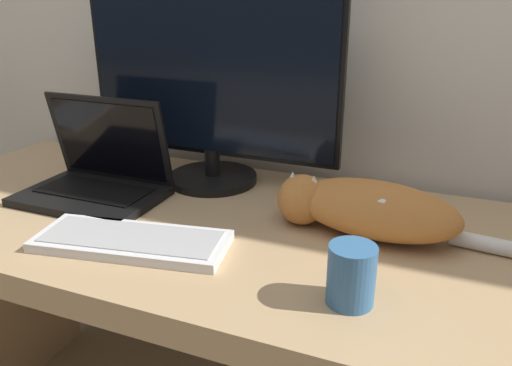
% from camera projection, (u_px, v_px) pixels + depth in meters
% --- Properties ---
extents(desk, '(1.59, 0.71, 0.77)m').
position_uv_depth(desk, '(204.00, 277.00, 1.20)').
color(desk, tan).
rests_on(desk, ground_plane).
extents(monitor, '(0.69, 0.24, 0.50)m').
position_uv_depth(monitor, '(210.00, 87.00, 1.26)').
color(monitor, black).
rests_on(monitor, desk).
extents(laptop, '(0.34, 0.23, 0.24)m').
position_uv_depth(laptop, '(97.00, 178.00, 1.24)').
color(laptop, black).
rests_on(laptop, desk).
extents(external_keyboard, '(0.41, 0.21, 0.02)m').
position_uv_depth(external_keyboard, '(132.00, 241.00, 1.01)').
color(external_keyboard, white).
rests_on(external_keyboard, desk).
extents(cat, '(0.55, 0.21, 0.12)m').
position_uv_depth(cat, '(367.00, 207.00, 1.04)').
color(cat, '#C67A38').
rests_on(cat, desk).
extents(coffee_mug, '(0.08, 0.08, 0.10)m').
position_uv_depth(coffee_mug, '(351.00, 275.00, 0.81)').
color(coffee_mug, teal).
rests_on(coffee_mug, desk).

